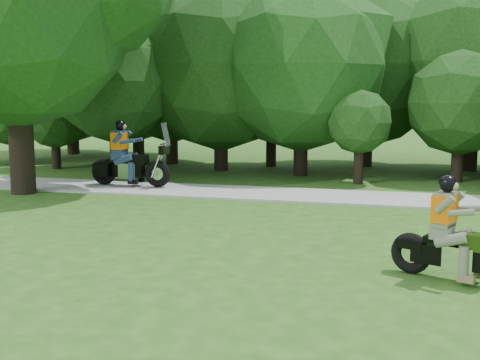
# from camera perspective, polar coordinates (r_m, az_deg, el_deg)

# --- Properties ---
(ground) EXTENTS (100.00, 100.00, 0.00)m
(ground) POSITION_cam_1_polar(r_m,az_deg,el_deg) (8.47, 16.64, -11.06)
(ground) COLOR #264F16
(ground) RESTS_ON ground
(walkway) EXTENTS (60.00, 2.20, 0.06)m
(walkway) POSITION_cam_1_polar(r_m,az_deg,el_deg) (16.24, 15.92, -1.83)
(walkway) COLOR #9A9A95
(walkway) RESTS_ON ground
(tree_line) EXTENTS (39.95, 12.14, 7.74)m
(tree_line) POSITION_cam_1_polar(r_m,az_deg,el_deg) (22.56, 15.38, 10.17)
(tree_line) COLOR black
(tree_line) RESTS_ON ground
(chopper_motorcycle) EXTENTS (2.12, 1.20, 1.57)m
(chopper_motorcycle) POSITION_cam_1_polar(r_m,az_deg,el_deg) (9.37, 19.76, -5.65)
(chopper_motorcycle) COLOR black
(chopper_motorcycle) RESTS_ON ground
(touring_motorcycle) EXTENTS (2.56, 0.74, 1.95)m
(touring_motorcycle) POSITION_cam_1_polar(r_m,az_deg,el_deg) (18.12, -10.82, 1.68)
(touring_motorcycle) COLOR black
(touring_motorcycle) RESTS_ON walkway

